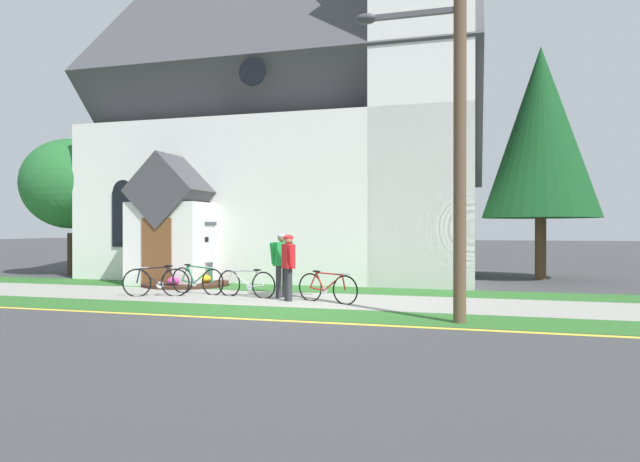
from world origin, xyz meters
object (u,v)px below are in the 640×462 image
at_px(church_sign, 189,244).
at_px(bicycle_black, 156,282).
at_px(bicycle_yellow, 246,283).
at_px(utility_pole, 454,79).
at_px(bicycle_red, 327,288).
at_px(cyclist_in_orange_jersey, 288,262).
at_px(cyclist_in_yellow_jersey, 282,260).
at_px(roadside_conifer, 541,132).
at_px(bicycle_silver, 197,280).
at_px(yard_deciduous_tree, 71,184).

xyz_separation_m(church_sign, bicycle_black, (0.64, -2.91, -0.90)).
relative_size(church_sign, bicycle_yellow, 1.14).
bearing_deg(utility_pole, bicycle_yellow, 155.11).
distance_m(bicycle_yellow, bicycle_red, 2.31).
relative_size(bicycle_red, bicycle_black, 0.99).
relative_size(bicycle_red, cyclist_in_orange_jersey, 1.00).
bearing_deg(cyclist_in_orange_jersey, church_sign, 146.06).
xyz_separation_m(church_sign, cyclist_in_yellow_jersey, (3.90, -2.30, -0.31)).
xyz_separation_m(bicycle_yellow, roadside_conifer, (7.91, 7.37, 4.76)).
bearing_deg(roadside_conifer, cyclist_in_yellow_jersey, -134.16).
bearing_deg(bicycle_red, utility_pole, -33.94).
distance_m(bicycle_yellow, utility_pole, 7.22).
bearing_deg(bicycle_silver, bicycle_black, -135.16).
height_order(cyclist_in_yellow_jersey, utility_pole, utility_pole).
bearing_deg(bicycle_red, bicycle_black, -179.64).
xyz_separation_m(cyclist_in_orange_jersey, utility_pole, (4.01, -2.04, 3.66)).
xyz_separation_m(church_sign, bicycle_yellow, (2.99, -2.46, -0.92)).
relative_size(cyclist_in_yellow_jersey, utility_pole, 0.20).
xyz_separation_m(bicycle_red, cyclist_in_orange_jersey, (-0.98, 0.01, 0.58)).
bearing_deg(cyclist_in_yellow_jersey, roadside_conifer, 45.84).
distance_m(bicycle_yellow, roadside_conifer, 11.82).
relative_size(bicycle_black, yard_deciduous_tree, 0.32).
bearing_deg(utility_pole, cyclist_in_yellow_jersey, 149.10).
distance_m(bicycle_red, cyclist_in_orange_jersey, 1.14).
bearing_deg(yard_deciduous_tree, church_sign, -18.77).
xyz_separation_m(bicycle_yellow, utility_pole, (5.29, -2.46, 4.25)).
relative_size(bicycle_silver, utility_pole, 0.21).
bearing_deg(utility_pole, bicycle_silver, 158.04).
xyz_separation_m(bicycle_yellow, bicycle_black, (-2.35, -0.45, 0.02)).
relative_size(bicycle_silver, bicycle_yellow, 1.00).
distance_m(bicycle_yellow, yard_deciduous_tree, 10.70).
height_order(church_sign, roadside_conifer, roadside_conifer).
height_order(church_sign, bicycle_red, church_sign).
height_order(church_sign, cyclist_in_orange_jersey, church_sign).
xyz_separation_m(cyclist_in_orange_jersey, roadside_conifer, (6.63, 7.78, 4.18)).
distance_m(bicycle_red, roadside_conifer, 10.73).
relative_size(cyclist_in_orange_jersey, utility_pole, 0.20).
bearing_deg(yard_deciduous_tree, bicycle_yellow, -26.45).
bearing_deg(roadside_conifer, cyclist_in_orange_jersey, -130.43).
relative_size(bicycle_yellow, roadside_conifer, 0.22).
bearing_deg(bicycle_silver, church_sign, 123.27).
xyz_separation_m(bicycle_silver, bicycle_black, (-0.77, -0.76, 0.01)).
height_order(bicycle_red, utility_pole, utility_pole).
height_order(cyclist_in_orange_jersey, yard_deciduous_tree, yard_deciduous_tree).
xyz_separation_m(bicycle_black, cyclist_in_yellow_jersey, (3.26, 0.61, 0.59)).
relative_size(utility_pole, yard_deciduous_tree, 1.60).
bearing_deg(bicycle_silver, bicycle_red, -10.82).
height_order(bicycle_black, roadside_conifer, roadside_conifer).
bearing_deg(cyclist_in_orange_jersey, bicycle_silver, 165.74).
bearing_deg(cyclist_in_orange_jersey, roadside_conifer, 49.57).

